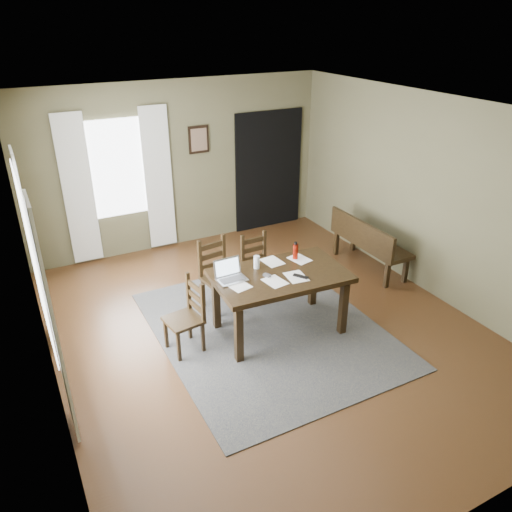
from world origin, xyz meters
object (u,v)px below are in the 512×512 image
dining_table (280,281)px  bench (367,240)px  laptop (230,274)px  chair_back_right (258,268)px  chair_back_left (218,276)px  chair_end (187,317)px  water_bottle (295,251)px

dining_table → bench: bench is taller
dining_table → bench: bearing=26.0°
bench → laptop: (-2.60, -0.67, 0.38)m
chair_back_right → laptop: laptop is taller
chair_back_left → bench: chair_back_left is taller
chair_end → chair_back_left: chair_back_left is taller
chair_end → chair_back_left: (0.70, 0.69, 0.04)m
laptop → water_bottle: same height
bench → laptop: laptop is taller
bench → water_bottle: size_ratio=6.29×
dining_table → bench: (2.02, 0.83, -0.22)m
laptop → water_bottle: 0.95m
laptop → dining_table: bearing=-17.5°
chair_back_right → bench: chair_back_right is taller
dining_table → chair_back_left: bearing=121.1°
chair_end → water_bottle: 1.58m
chair_back_right → chair_back_left: bearing=177.1°
chair_back_left → bench: size_ratio=0.67×
chair_end → laptop: laptop is taller
dining_table → chair_end: chair_end is taller
chair_end → water_bottle: (1.51, 0.09, 0.47)m
dining_table → water_bottle: 0.49m
dining_table → water_bottle: (0.37, 0.25, 0.20)m
chair_end → bench: 3.23m
dining_table → laptop: 0.62m
bench → laptop: bearing=104.4°
laptop → chair_back_right: bearing=41.2°
dining_table → chair_end: (-1.14, 0.17, -0.27)m
chair_end → laptop: 0.70m
bench → water_bottle: bearing=109.3°
chair_end → bench: (3.16, 0.67, 0.04)m
water_bottle → dining_table: bearing=-145.5°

